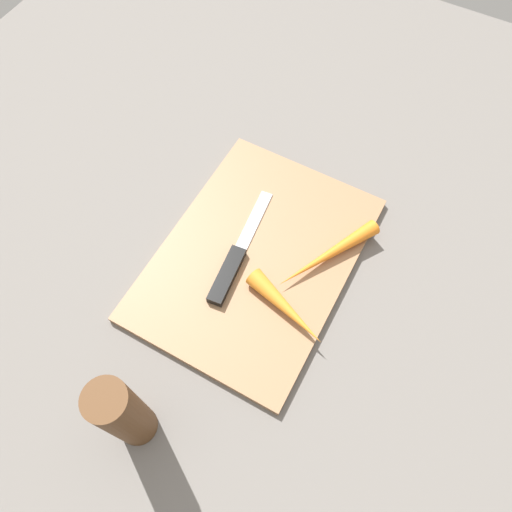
# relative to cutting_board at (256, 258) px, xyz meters

# --- Properties ---
(ground_plane) EXTENTS (1.40, 1.40, 0.00)m
(ground_plane) POSITION_rel_cutting_board_xyz_m (0.00, 0.00, -0.01)
(ground_plane) COLOR slate
(cutting_board) EXTENTS (0.36, 0.26, 0.01)m
(cutting_board) POSITION_rel_cutting_board_xyz_m (0.00, 0.00, 0.00)
(cutting_board) COLOR #99704C
(cutting_board) RESTS_ON ground_plane
(knife) EXTENTS (0.20, 0.04, 0.01)m
(knife) POSITION_rel_cutting_board_xyz_m (-0.04, 0.02, 0.01)
(knife) COLOR #B7B7BC
(knife) RESTS_ON cutting_board
(carrot_short) EXTENTS (0.07, 0.13, 0.03)m
(carrot_short) POSITION_rel_cutting_board_xyz_m (-0.06, -0.08, 0.02)
(carrot_short) COLOR orange
(carrot_short) RESTS_ON cutting_board
(carrot_long) EXTENTS (0.16, 0.10, 0.02)m
(carrot_long) POSITION_rel_cutting_board_xyz_m (0.05, -0.09, 0.02)
(carrot_long) COLOR orange
(carrot_long) RESTS_ON cutting_board
(pepper_grinder) EXTENTS (0.05, 0.05, 0.16)m
(pepper_grinder) POSITION_rel_cutting_board_xyz_m (-0.27, 0.02, 0.07)
(pepper_grinder) COLOR brown
(pepper_grinder) RESTS_ON ground_plane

